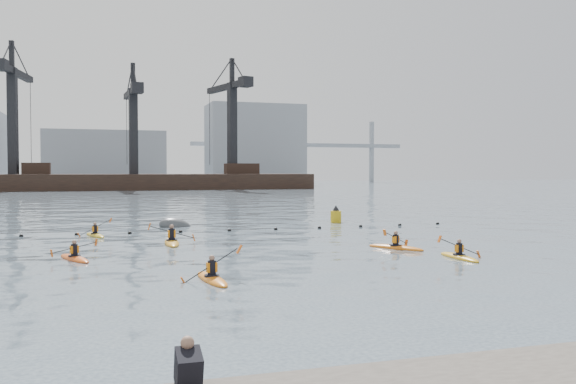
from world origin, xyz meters
name	(u,v)px	position (x,y,z in m)	size (l,w,h in m)	color
ground	(364,311)	(0.00, 0.00, 0.00)	(400.00, 400.00, 0.00)	#394654
float_line	(205,231)	(-0.50, 22.53, 0.03)	(33.24, 0.73, 0.24)	black
barge_pier	(133,180)	(-0.22, 110.00, 1.89)	(72.00, 19.30, 29.50)	black
skyline	(134,150)	(2.23, 150.27, 9.25)	(141.00, 28.00, 22.00)	gray
kayaker_0	(212,278)	(-3.08, 5.72, 0.10)	(2.19, 3.15, 1.30)	orange
kayaker_1	(459,256)	(8.02, 7.80, 0.09)	(2.05, 2.97, 1.13)	gold
kayaker_2	(74,257)	(-7.76, 12.32, 0.09)	(1.90, 2.97, 0.95)	#E35315
kayaker_3	(172,242)	(-3.18, 16.77, 0.11)	(2.41, 3.56, 1.24)	orange
kayaker_4	(396,247)	(6.92, 11.53, 0.09)	(2.10, 2.95, 1.14)	orange
kayaker_5	(95,235)	(-6.97, 21.81, 0.09)	(1.93, 2.88, 1.12)	gold
mooring_buoy	(175,227)	(-1.83, 26.41, 0.00)	(2.27, 1.34, 1.13)	#3C3F41
nav_buoy	(336,216)	(9.74, 26.32, 0.43)	(0.79, 0.79, 1.43)	#BF8913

